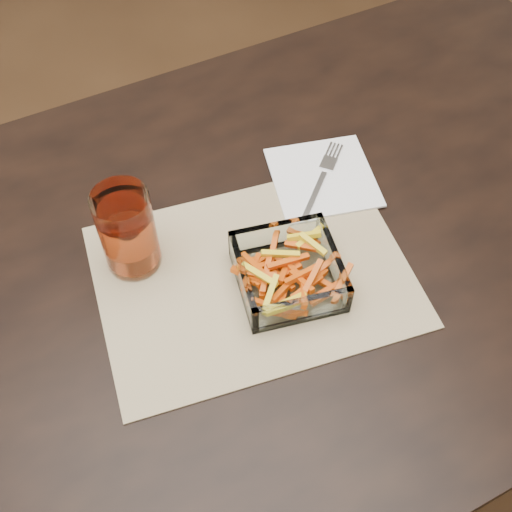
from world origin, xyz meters
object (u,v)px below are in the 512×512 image
(dining_table, at_px, (241,289))
(tumbler, at_px, (128,233))
(glass_bowl, at_px, (288,273))
(fork, at_px, (323,177))

(dining_table, xyz_separation_m, tumbler, (-0.14, 0.06, 0.16))
(glass_bowl, xyz_separation_m, tumbler, (-0.18, 0.14, 0.04))
(glass_bowl, bearing_deg, fork, 45.87)
(glass_bowl, height_order, tumbler, tumbler)
(fork, bearing_deg, dining_table, -109.48)
(glass_bowl, relative_size, tumbler, 1.20)
(dining_table, bearing_deg, fork, 22.66)
(dining_table, distance_m, tumbler, 0.22)
(tumbler, height_order, fork, tumbler)
(dining_table, relative_size, glass_bowl, 9.51)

